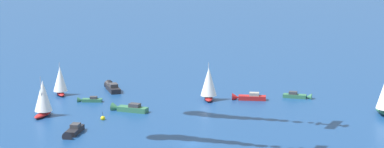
# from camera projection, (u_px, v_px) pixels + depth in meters

# --- Properties ---
(ground_plane) EXTENTS (2000.00, 2000.00, 0.00)m
(ground_plane) POSITION_uv_depth(u_px,v_px,m) (193.00, 144.00, 155.45)
(ground_plane) COLOR navy
(sailboat_near_centre) EXTENTS (7.81, 4.82, 9.75)m
(sailboat_near_centre) POSITION_uv_depth(u_px,v_px,m) (209.00, 83.00, 193.16)
(sailboat_near_centre) COLOR #B21E1E
(sailboat_near_centre) RESTS_ON ground_plane
(motorboat_far_port) EXTENTS (4.18, 9.56, 2.69)m
(motorboat_far_port) POSITION_uv_depth(u_px,v_px,m) (128.00, 108.00, 182.55)
(motorboat_far_port) COLOR #33704C
(motorboat_far_port) RESTS_ON ground_plane
(motorboat_far_stbd) EXTENTS (2.74, 8.85, 2.54)m
(motorboat_far_stbd) POSITION_uv_depth(u_px,v_px,m) (247.00, 97.00, 194.27)
(motorboat_far_stbd) COLOR #B21E1E
(motorboat_far_stbd) RESTS_ON ground_plane
(motorboat_offshore) EXTENTS (10.11, 6.94, 2.92)m
(motorboat_offshore) POSITION_uv_depth(u_px,v_px,m) (112.00, 87.00, 205.45)
(motorboat_offshore) COLOR black
(motorboat_offshore) RESTS_ON ground_plane
(motorboat_trailing) EXTENTS (2.40, 6.46, 1.83)m
(motorboat_trailing) POSITION_uv_depth(u_px,v_px,m) (89.00, 100.00, 192.18)
(motorboat_trailing) COLOR #33704C
(motorboat_trailing) RESTS_ON ground_plane
(sailboat_ahead) EXTENTS (6.84, 5.09, 8.70)m
(sailboat_ahead) POSITION_uv_depth(u_px,v_px,m) (60.00, 81.00, 198.82)
(sailboat_ahead) COLOR #B21E1E
(sailboat_ahead) RESTS_ON ground_plane
(motorboat_mid_cluster) EXTENTS (8.78, 2.28, 2.55)m
(motorboat_mid_cluster) POSITION_uv_depth(u_px,v_px,m) (73.00, 132.00, 162.45)
(motorboat_mid_cluster) COLOR black
(motorboat_mid_cluster) RESTS_ON ground_plane
(motorboat_outer_ring_a) EXTENTS (2.65, 7.61, 2.17)m
(motorboat_outer_ring_a) POSITION_uv_depth(u_px,v_px,m) (299.00, 96.00, 196.14)
(motorboat_outer_ring_a) COLOR #33704C
(motorboat_outer_ring_a) RESTS_ON ground_plane
(sailboat_outer_ring_c) EXTENTS (7.78, 4.62, 9.78)m
(sailboat_outer_ring_c) POSITION_uv_depth(u_px,v_px,m) (43.00, 98.00, 177.20)
(sailboat_outer_ring_c) COLOR #B21E1E
(sailboat_outer_ring_c) RESTS_ON ground_plane
(marker_buoy) EXTENTS (1.10, 1.10, 2.10)m
(marker_buoy) POSITION_uv_depth(u_px,v_px,m) (103.00, 118.00, 174.66)
(marker_buoy) COLOR yellow
(marker_buoy) RESTS_ON ground_plane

